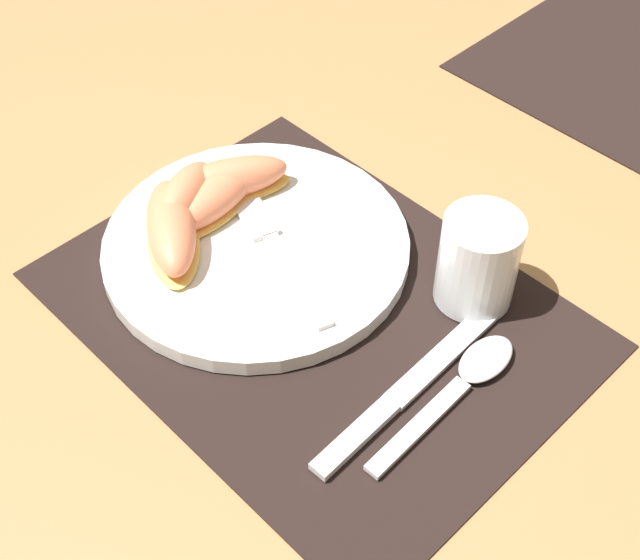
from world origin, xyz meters
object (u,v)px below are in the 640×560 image
object	(u,v)px
citrus_wedge_0	(227,182)
citrus_wedge_1	(215,198)
citrus_wedge_3	(171,229)
spoon	(469,376)
plate	(256,247)
fork	(271,242)
juice_glass	(477,265)
citrus_wedge_2	(184,200)
knife	(405,391)

from	to	relation	value
citrus_wedge_0	citrus_wedge_1	bearing A→B (deg)	-68.97
citrus_wedge_1	citrus_wedge_3	size ratio (longest dim) A/B	0.93
citrus_wedge_0	spoon	bearing A→B (deg)	0.79
plate	fork	xyz separation A→B (m)	(0.01, 0.01, 0.01)
juice_glass	citrus_wedge_3	world-z (taller)	juice_glass
citrus_wedge_2	spoon	bearing A→B (deg)	9.60
knife	citrus_wedge_2	size ratio (longest dim) A/B	2.05
plate	knife	world-z (taller)	plate
plate	citrus_wedge_0	world-z (taller)	citrus_wedge_0
citrus_wedge_0	citrus_wedge_3	size ratio (longest dim) A/B	1.00
juice_glass	citrus_wedge_3	xyz separation A→B (m)	(-0.22, -0.15, -0.01)
citrus_wedge_0	fork	bearing A→B (deg)	-11.67
citrus_wedge_0	citrus_wedge_3	world-z (taller)	citrus_wedge_3
plate	citrus_wedge_1	distance (m)	0.06
plate	citrus_wedge_3	distance (m)	0.08
juice_glass	spoon	xyz separation A→B (m)	(0.06, -0.07, -0.03)
fork	knife	bearing A→B (deg)	-8.04
fork	plate	bearing A→B (deg)	-155.09
fork	citrus_wedge_3	size ratio (longest dim) A/B	1.47
citrus_wedge_1	citrus_wedge_0	bearing A→B (deg)	111.03
plate	citrus_wedge_0	distance (m)	0.07
fork	citrus_wedge_1	xyz separation A→B (m)	(-0.07, -0.01, 0.01)
citrus_wedge_0	plate	bearing A→B (deg)	-19.00
citrus_wedge_2	citrus_wedge_3	xyz separation A→B (m)	(0.02, -0.03, -0.00)
citrus_wedge_3	plate	bearing A→B (deg)	48.09
plate	juice_glass	xyz separation A→B (m)	(0.17, 0.10, 0.03)
spoon	fork	world-z (taller)	fork
juice_glass	fork	distance (m)	0.18
citrus_wedge_3	knife	bearing A→B (deg)	7.97
plate	citrus_wedge_3	xyz separation A→B (m)	(-0.05, -0.05, 0.02)
spoon	citrus_wedge_0	bearing A→B (deg)	-179.21
juice_glass	citrus_wedge_1	distance (m)	0.25
fork	citrus_wedge_0	distance (m)	0.08
citrus_wedge_1	citrus_wedge_2	world-z (taller)	citrus_wedge_2
citrus_wedge_0	citrus_wedge_2	world-z (taller)	citrus_wedge_2
fork	citrus_wedge_0	bearing A→B (deg)	168.33
juice_glass	citrus_wedge_0	bearing A→B (deg)	-161.69
plate	citrus_wedge_0	bearing A→B (deg)	161.00
citrus_wedge_1	plate	bearing A→B (deg)	0.11
plate	fork	bearing A→B (deg)	24.91
citrus_wedge_2	juice_glass	bearing A→B (deg)	27.27
knife	citrus_wedge_0	world-z (taller)	citrus_wedge_0
juice_glass	knife	size ratio (longest dim) A/B	0.40
citrus_wedge_0	citrus_wedge_2	size ratio (longest dim) A/B	1.22
fork	citrus_wedge_3	distance (m)	0.09
citrus_wedge_1	citrus_wedge_2	distance (m)	0.03
citrus_wedge_3	spoon	bearing A→B (deg)	16.40
juice_glass	citrus_wedge_1	bearing A→B (deg)	-156.17
plate	citrus_wedge_2	world-z (taller)	citrus_wedge_2
knife	fork	xyz separation A→B (m)	(-0.19, 0.03, 0.02)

